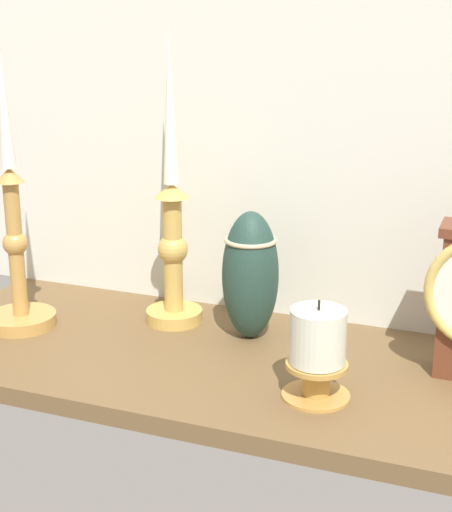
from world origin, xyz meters
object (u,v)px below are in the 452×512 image
(pillar_candle_front, at_px, (317,351))
(candlestick_tall_left, at_px, (173,232))
(candlestick_tall_center, at_px, (16,248))
(tall_ceramic_vase, at_px, (250,274))

(pillar_candle_front, bearing_deg, candlestick_tall_left, 148.46)
(candlestick_tall_center, bearing_deg, pillar_candle_front, -7.69)
(candlestick_tall_left, xyz_separation_m, pillar_candle_front, (0.26, -0.16, -0.08))
(candlestick_tall_center, relative_size, tall_ceramic_vase, 2.27)
(candlestick_tall_left, distance_m, candlestick_tall_center, 0.22)
(candlestick_tall_left, relative_size, candlestick_tall_center, 1.02)
(candlestick_tall_left, bearing_deg, candlestick_tall_center, -154.44)
(tall_ceramic_vase, bearing_deg, candlestick_tall_left, 173.29)
(candlestick_tall_left, xyz_separation_m, candlestick_tall_center, (-0.20, -0.10, -0.02))
(candlestick_tall_left, bearing_deg, tall_ceramic_vase, -6.71)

